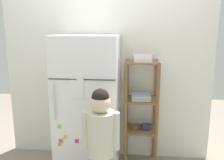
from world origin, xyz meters
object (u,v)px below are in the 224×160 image
at_px(child_standing, 101,133).
at_px(fruit_bin, 143,58).
at_px(pantry_shelf_unit, 141,106).
at_px(refrigerator, 88,104).

xyz_separation_m(child_standing, fruit_bin, (0.39, 0.61, 0.64)).
bearing_deg(pantry_shelf_unit, fruit_bin, -79.44).
bearing_deg(fruit_bin, pantry_shelf_unit, 100.56).
bearing_deg(refrigerator, pantry_shelf_unit, 11.18).
distance_m(refrigerator, fruit_bin, 0.81).
xyz_separation_m(pantry_shelf_unit, fruit_bin, (0.00, -0.02, 0.57)).
bearing_deg(child_standing, pantry_shelf_unit, 58.54).
relative_size(pantry_shelf_unit, fruit_bin, 6.05).
xyz_separation_m(refrigerator, pantry_shelf_unit, (0.61, 0.12, -0.05)).
bearing_deg(child_standing, fruit_bin, 57.60).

